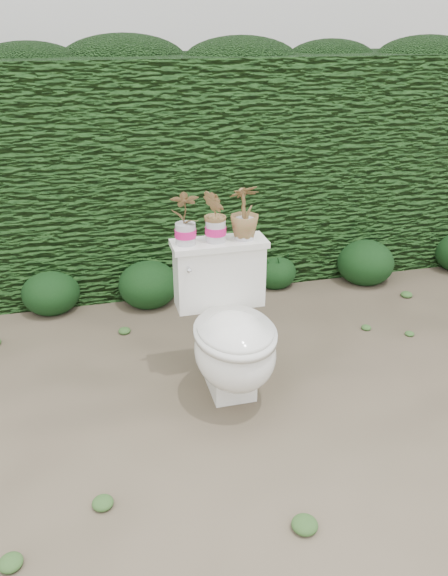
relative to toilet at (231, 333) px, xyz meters
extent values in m
plane|color=#72644E|center=(-0.22, 0.12, -0.36)|extent=(60.00, 60.00, 0.00)
cube|color=#26531B|center=(-0.22, 1.72, 0.44)|extent=(8.00, 1.00, 1.60)
cube|color=silver|center=(0.38, 6.12, 1.64)|extent=(8.00, 3.50, 4.00)
cube|color=white|center=(0.00, 0.02, -0.26)|extent=(0.22, 0.30, 0.20)
ellipsoid|color=white|center=(0.00, -0.08, -0.06)|extent=(0.41, 0.51, 0.39)
cube|color=white|center=(0.00, 0.24, 0.22)|extent=(0.47, 0.17, 0.34)
cube|color=white|center=(0.00, 0.24, 0.40)|extent=(0.50, 0.19, 0.03)
cylinder|color=silver|center=(-0.19, 0.14, 0.32)|extent=(0.02, 0.06, 0.02)
sphere|color=silver|center=(-0.19, 0.11, 0.32)|extent=(0.03, 0.03, 0.03)
imported|color=#257927|center=(-0.18, 0.24, 0.56)|extent=(0.16, 0.12, 0.27)
imported|color=#257927|center=(-0.02, 0.24, 0.55)|extent=(0.12, 0.15, 0.26)
imported|color=#257927|center=(0.14, 0.24, 0.56)|extent=(0.18, 0.18, 0.27)
ellipsoid|color=#153713|center=(-0.95, 1.23, -0.20)|extent=(0.39, 0.39, 0.32)
ellipsoid|color=#153713|center=(-0.29, 1.16, -0.19)|extent=(0.42, 0.42, 0.33)
ellipsoid|color=#153713|center=(0.67, 1.23, -0.23)|extent=(0.32, 0.32, 0.26)
ellipsoid|color=#153713|center=(1.37, 1.14, -0.18)|extent=(0.43, 0.43, 0.34)
camera|label=1|loc=(-0.65, -2.42, 1.45)|focal=35.00mm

